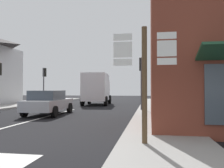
{
  "coord_description": "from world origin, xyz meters",
  "views": [
    {
      "loc": [
        5.75,
        -5.04,
        1.55
      ],
      "look_at": [
        3.38,
        9.5,
        1.88
      ],
      "focal_mm": 37.33,
      "sensor_mm": 36.0,
      "label": 1
    }
  ],
  "objects": [
    {
      "name": "delivery_truck",
      "position": [
        0.53,
        17.48,
        1.65
      ],
      "size": [
        2.77,
        5.14,
        3.05
      ],
      "color": "silver",
      "rests_on": "ground"
    },
    {
      "name": "traffic_light_far_left",
      "position": [
        -5.18,
        17.85,
        2.79
      ],
      "size": [
        0.3,
        0.49,
        3.77
      ],
      "color": "#47474C",
      "rests_on": "ground"
    },
    {
      "name": "lane_centre_stripe",
      "position": [
        0.0,
        6.0,
        0.01
      ],
      "size": [
        0.16,
        12.0,
        0.01
      ],
      "primitive_type": "cube",
      "color": "silver",
      "rests_on": "ground"
    },
    {
      "name": "traffic_light_near_right",
      "position": [
        5.18,
        11.16,
        2.76
      ],
      "size": [
        0.3,
        0.49,
        3.73
      ],
      "color": "#47474C",
      "rests_on": "ground"
    },
    {
      "name": "ground_plane",
      "position": [
        0.0,
        10.0,
        0.0
      ],
      "size": [
        80.0,
        80.0,
        0.0
      ],
      "primitive_type": "plane",
      "color": "black"
    },
    {
      "name": "sidewalk_right",
      "position": [
        6.18,
        8.0,
        0.07
      ],
      "size": [
        2.59,
        44.0,
        0.14
      ],
      "primitive_type": "cube",
      "color": "#9E9B96",
      "rests_on": "ground"
    },
    {
      "name": "sedan_far",
      "position": [
        -0.32,
        8.25,
        0.76
      ],
      "size": [
        2.09,
        4.26,
        1.47
      ],
      "color": "#B7BABF",
      "rests_on": "ground"
    },
    {
      "name": "route_sign_post",
      "position": [
        5.61,
        1.14,
        1.91
      ],
      "size": [
        1.66,
        0.14,
        3.2
      ],
      "color": "brown",
      "rests_on": "ground"
    }
  ]
}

